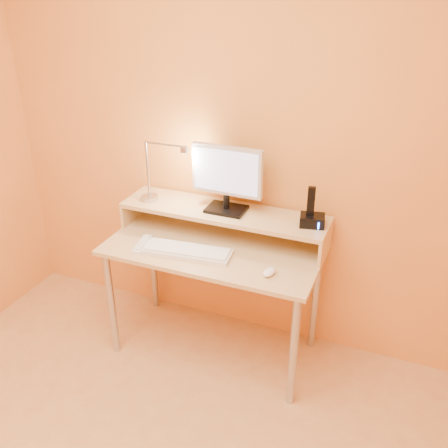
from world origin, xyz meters
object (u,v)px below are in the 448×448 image
at_px(lamp_base, 150,198).
at_px(keyboard, 188,252).
at_px(phone_dock, 312,220).
at_px(remote_control, 143,244).
at_px(mouse, 269,272).
at_px(monitor_panel, 227,171).

relative_size(lamp_base, keyboard, 0.21).
distance_m(phone_dock, remote_control, 0.94).
distance_m(lamp_base, mouse, 0.89).
relative_size(lamp_base, mouse, 1.07).
bearing_deg(mouse, phone_dock, 75.91).
bearing_deg(keyboard, phone_dock, 17.86).
height_order(lamp_base, phone_dock, phone_dock).
distance_m(monitor_panel, remote_control, 0.63).
height_order(phone_dock, mouse, phone_dock).
height_order(phone_dock, keyboard, phone_dock).
relative_size(lamp_base, remote_control, 0.50).
relative_size(keyboard, remote_control, 2.41).
distance_m(lamp_base, phone_dock, 0.97).
bearing_deg(lamp_base, phone_dock, 1.77).
bearing_deg(mouse, lamp_base, 171.12).
relative_size(monitor_panel, phone_dock, 3.13).
bearing_deg(mouse, monitor_panel, 147.87).
distance_m(monitor_panel, keyboard, 0.49).
relative_size(monitor_panel, lamp_base, 4.07).
bearing_deg(monitor_panel, lamp_base, -174.10).
distance_m(monitor_panel, lamp_base, 0.53).
height_order(monitor_panel, remote_control, monitor_panel).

